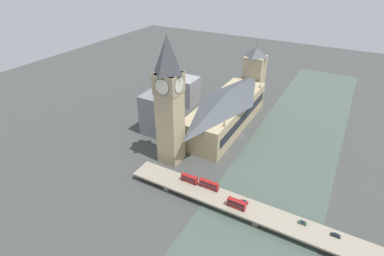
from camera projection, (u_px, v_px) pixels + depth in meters
The scene contains 14 objects.
ground_plane at pixel (243, 136), 229.68m from camera, with size 600.00×600.00×0.00m, color #424442.
river_water at pixel (292, 149), 214.03m from camera, with size 61.91×360.00×0.30m, color #47564C.
parliament_hall at pixel (227, 109), 235.66m from camera, with size 30.24×98.42×30.16m.
clock_tower at pixel (169, 100), 181.48m from camera, with size 14.85×14.85×83.37m.
victoria_tower at pixel (254, 74), 277.46m from camera, with size 17.35×17.35×52.89m.
road_bridge at pixel (259, 214), 156.48m from camera, with size 155.83×14.61×4.53m.
double_decker_bus_lead at pixel (189, 179), 175.45m from camera, with size 10.27×2.56×4.67m.
double_decker_bus_mid at pixel (209, 184), 170.74m from camera, with size 11.83×2.48×4.97m.
double_decker_bus_rear at pixel (236, 204), 157.62m from camera, with size 10.22×2.65×5.05m.
car_northbound_lead at pixel (303, 223), 149.17m from camera, with size 4.05×1.88×1.39m.
car_northbound_mid at pixel (244, 202), 161.76m from camera, with size 4.53×1.75×1.31m.
car_southbound_lead at pixel (336, 235), 142.54m from camera, with size 4.41×1.79×1.47m.
city_block_west at pixel (157, 113), 228.58m from camera, with size 18.78×22.70×31.56m.
city_block_center at pixel (179, 90), 276.68m from camera, with size 33.80×20.59×24.47m.
Camera 1 is at (-61.09, 189.29, 121.49)m, focal length 28.00 mm.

